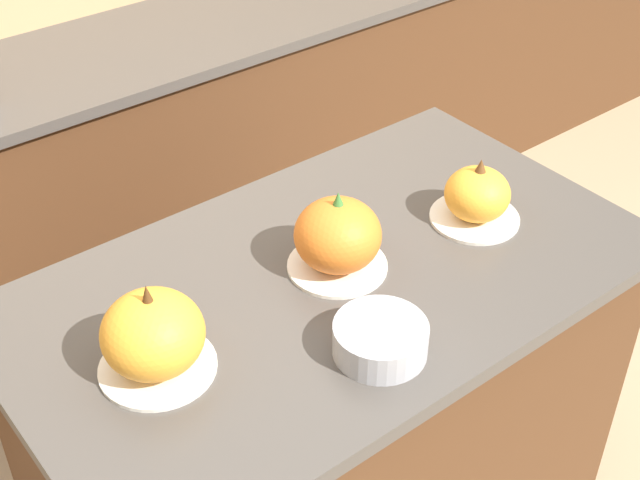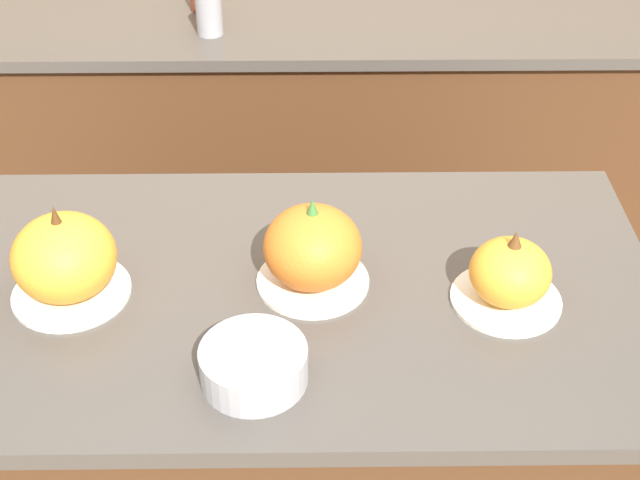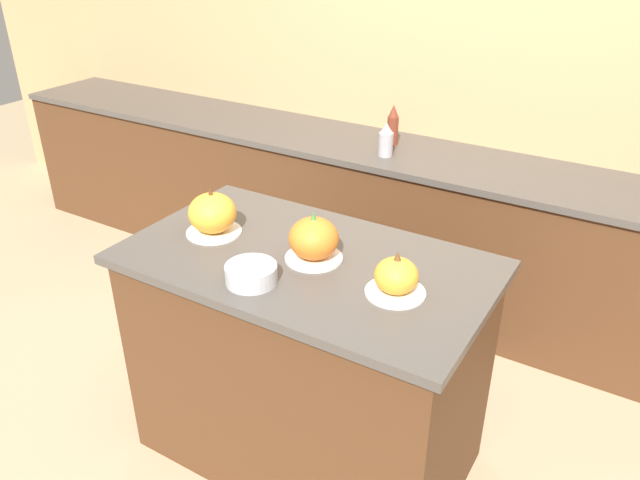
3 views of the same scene
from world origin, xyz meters
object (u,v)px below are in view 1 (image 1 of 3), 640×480
pumpkin_cake_right (477,196)px  mixing_bowl (380,339)px  pumpkin_cake_center (338,237)px  pumpkin_cake_left (153,336)px

pumpkin_cake_right → mixing_bowl: size_ratio=1.13×
pumpkin_cake_center → mixing_bowl: bearing=-111.7°
mixing_bowl → pumpkin_cake_right: bearing=22.8°
pumpkin_cake_right → mixing_bowl: (-0.45, -0.19, -0.03)m
pumpkin_cake_center → pumpkin_cake_left: bearing=-176.5°
pumpkin_cake_left → mixing_bowl: (0.35, -0.22, -0.05)m
pumpkin_cake_right → mixing_bowl: pumpkin_cake_right is taller
pumpkin_cake_right → pumpkin_cake_center: bearing=170.9°
pumpkin_cake_left → pumpkin_cake_center: (0.44, 0.03, -0.00)m
pumpkin_cake_left → pumpkin_cake_center: 0.44m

